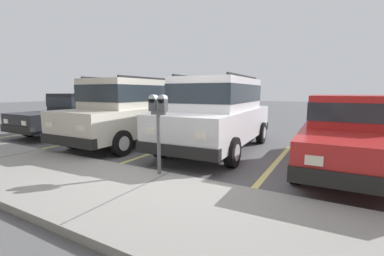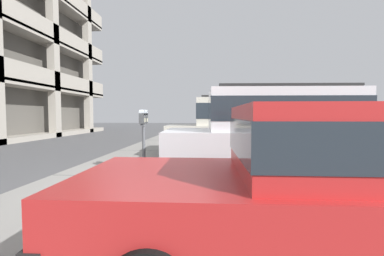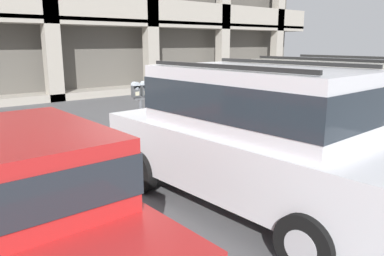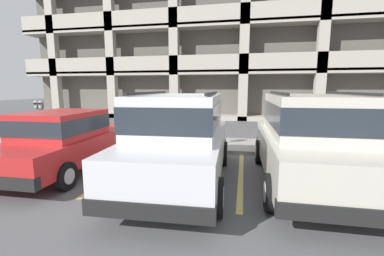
% 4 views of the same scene
% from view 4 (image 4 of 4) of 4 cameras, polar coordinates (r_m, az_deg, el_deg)
% --- Properties ---
extents(ground_plane, '(80.00, 80.00, 0.10)m').
position_cam_4_polar(ground_plane, '(8.36, 0.37, -6.14)').
color(ground_plane, '#565659').
extents(sidewalk, '(40.00, 2.20, 0.12)m').
position_cam_4_polar(sidewalk, '(9.58, 1.87, -3.53)').
color(sidewalk, gray).
rests_on(sidewalk, ground_plane).
extents(parking_stall_lines, '(12.35, 4.80, 0.01)m').
position_cam_4_polar(parking_stall_lines, '(6.86, 10.85, -9.22)').
color(parking_stall_lines, '#DBD16B').
rests_on(parking_stall_lines, ground_plane).
extents(silver_suv, '(2.17, 4.86, 2.03)m').
position_cam_4_polar(silver_suv, '(5.67, -2.53, -1.56)').
color(silver_suv, silver).
rests_on(silver_suv, ground_plane).
extents(red_sedan, '(1.91, 4.51, 1.54)m').
position_cam_4_polar(red_sedan, '(7.37, -25.95, -2.15)').
color(red_sedan, red).
rests_on(red_sedan, ground_plane).
extents(dark_hatchback, '(2.06, 4.80, 2.03)m').
position_cam_4_polar(dark_hatchback, '(6.08, 24.46, -1.65)').
color(dark_hatchback, beige).
rests_on(dark_hatchback, ground_plane).
extents(parking_meter_near, '(0.35, 0.12, 1.44)m').
position_cam_4_polar(parking_meter_near, '(8.45, 1.61, 2.62)').
color(parking_meter_near, '#595B60').
rests_on(parking_meter_near, sidewalk).
extents(parking_meter_far, '(0.35, 0.12, 1.53)m').
position_cam_4_polar(parking_meter_far, '(11.24, -30.85, 3.25)').
color(parking_meter_far, '#47474C').
rests_on(parking_meter_far, sidewalk).
extents(parking_garage, '(32.00, 10.00, 13.25)m').
position_cam_4_polar(parking_garage, '(22.57, 11.66, 18.68)').
color(parking_garage, '#5C5851').
rests_on(parking_garage, ground_plane).
extents(fire_hydrant, '(0.30, 0.30, 0.70)m').
position_cam_4_polar(fire_hydrant, '(10.42, -21.80, -0.90)').
color(fire_hydrant, red).
rests_on(fire_hydrant, sidewalk).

